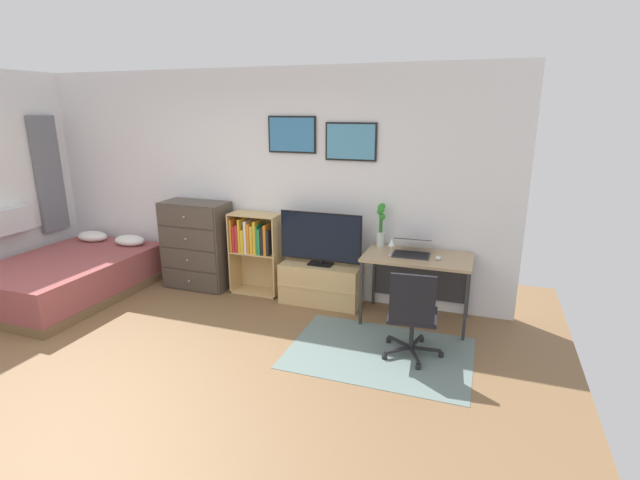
{
  "coord_description": "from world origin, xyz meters",
  "views": [
    {
      "loc": [
        2.64,
        -2.73,
        2.23
      ],
      "look_at": [
        1.13,
        1.5,
        0.97
      ],
      "focal_mm": 26.34,
      "sensor_mm": 36.0,
      "label": 1
    }
  ],
  "objects_px": {
    "bed": "(69,276)",
    "tv_stand": "(321,284)",
    "wine_glass": "(392,243)",
    "bookshelf": "(255,245)",
    "office_chair": "(412,313)",
    "dresser": "(197,245)",
    "desk": "(418,265)",
    "computer_mouse": "(438,258)",
    "television": "(321,239)",
    "laptop": "(412,248)",
    "bamboo_vase": "(381,223)"
  },
  "relations": [
    {
      "from": "bed",
      "to": "office_chair",
      "type": "distance_m",
      "value": 4.23
    },
    {
      "from": "desk",
      "to": "wine_glass",
      "type": "xyz_separation_m",
      "value": [
        -0.27,
        -0.15,
        0.26
      ]
    },
    {
      "from": "office_chair",
      "to": "bed",
      "type": "bearing_deg",
      "value": 173.23
    },
    {
      "from": "dresser",
      "to": "tv_stand",
      "type": "distance_m",
      "value": 1.71
    },
    {
      "from": "bookshelf",
      "to": "office_chair",
      "type": "bearing_deg",
      "value": -25.33
    },
    {
      "from": "laptop",
      "to": "bookshelf",
      "type": "bearing_deg",
      "value": 175.17
    },
    {
      "from": "desk",
      "to": "laptop",
      "type": "xyz_separation_m",
      "value": [
        -0.07,
        -0.01,
        0.2
      ]
    },
    {
      "from": "dresser",
      "to": "bamboo_vase",
      "type": "bearing_deg",
      "value": 3.08
    },
    {
      "from": "television",
      "to": "laptop",
      "type": "bearing_deg",
      "value": -1.8
    },
    {
      "from": "bamboo_vase",
      "to": "television",
      "type": "bearing_deg",
      "value": -168.68
    },
    {
      "from": "desk",
      "to": "wine_glass",
      "type": "bearing_deg",
      "value": -150.85
    },
    {
      "from": "bookshelf",
      "to": "bamboo_vase",
      "type": "bearing_deg",
      "value": 2.62
    },
    {
      "from": "bed",
      "to": "wine_glass",
      "type": "height_order",
      "value": "wine_glass"
    },
    {
      "from": "bed",
      "to": "computer_mouse",
      "type": "distance_m",
      "value": 4.42
    },
    {
      "from": "tv_stand",
      "to": "desk",
      "type": "bearing_deg",
      "value": -2.2
    },
    {
      "from": "wine_glass",
      "to": "office_chair",
      "type": "bearing_deg",
      "value": -64.78
    },
    {
      "from": "tv_stand",
      "to": "office_chair",
      "type": "xyz_separation_m",
      "value": [
        1.21,
        -0.95,
        0.22
      ]
    },
    {
      "from": "dresser",
      "to": "desk",
      "type": "xyz_separation_m",
      "value": [
        2.8,
        -0.03,
        0.05
      ]
    },
    {
      "from": "dresser",
      "to": "wine_glass",
      "type": "height_order",
      "value": "dresser"
    },
    {
      "from": "dresser",
      "to": "television",
      "type": "height_order",
      "value": "dresser"
    },
    {
      "from": "wine_glass",
      "to": "bookshelf",
      "type": "bearing_deg",
      "value": 172.34
    },
    {
      "from": "office_chair",
      "to": "computer_mouse",
      "type": "xyz_separation_m",
      "value": [
        0.13,
        0.78,
        0.3
      ]
    },
    {
      "from": "bed",
      "to": "television",
      "type": "xyz_separation_m",
      "value": [
        3.01,
        0.79,
        0.55
      ]
    },
    {
      "from": "bookshelf",
      "to": "desk",
      "type": "height_order",
      "value": "bookshelf"
    },
    {
      "from": "television",
      "to": "dresser",
      "type": "bearing_deg",
      "value": 179.75
    },
    {
      "from": "dresser",
      "to": "bookshelf",
      "type": "bearing_deg",
      "value": 3.98
    },
    {
      "from": "bookshelf",
      "to": "tv_stand",
      "type": "xyz_separation_m",
      "value": [
        0.88,
        -0.04,
        -0.38
      ]
    },
    {
      "from": "dresser",
      "to": "television",
      "type": "xyz_separation_m",
      "value": [
        1.68,
        -0.01,
        0.24
      ]
    },
    {
      "from": "bookshelf",
      "to": "office_chair",
      "type": "xyz_separation_m",
      "value": [
        2.1,
        -0.99,
        -0.16
      ]
    },
    {
      "from": "tv_stand",
      "to": "desk",
      "type": "xyz_separation_m",
      "value": [
        1.12,
        -0.04,
        0.37
      ]
    },
    {
      "from": "dresser",
      "to": "computer_mouse",
      "type": "distance_m",
      "value": 3.03
    },
    {
      "from": "bookshelf",
      "to": "tv_stand",
      "type": "relative_size",
      "value": 1.07
    },
    {
      "from": "computer_mouse",
      "to": "wine_glass",
      "type": "bearing_deg",
      "value": -177.19
    },
    {
      "from": "bookshelf",
      "to": "television",
      "type": "xyz_separation_m",
      "value": [
        0.88,
        -0.06,
        0.18
      ]
    },
    {
      "from": "bookshelf",
      "to": "laptop",
      "type": "distance_m",
      "value": 1.95
    },
    {
      "from": "television",
      "to": "wine_glass",
      "type": "relative_size",
      "value": 5.41
    },
    {
      "from": "tv_stand",
      "to": "bookshelf",
      "type": "bearing_deg",
      "value": 177.4
    },
    {
      "from": "bookshelf",
      "to": "television",
      "type": "bearing_deg",
      "value": -4.04
    },
    {
      "from": "bamboo_vase",
      "to": "bookshelf",
      "type": "bearing_deg",
      "value": -177.38
    },
    {
      "from": "bed",
      "to": "tv_stand",
      "type": "xyz_separation_m",
      "value": [
        3.01,
        0.81,
        -0.0
      ]
    },
    {
      "from": "television",
      "to": "laptop",
      "type": "distance_m",
      "value": 1.05
    },
    {
      "from": "office_chair",
      "to": "bookshelf",
      "type": "bearing_deg",
      "value": 149.77
    },
    {
      "from": "office_chair",
      "to": "desk",
      "type": "bearing_deg",
      "value": 90.58
    },
    {
      "from": "dresser",
      "to": "laptop",
      "type": "bearing_deg",
      "value": -0.85
    },
    {
      "from": "bamboo_vase",
      "to": "wine_glass",
      "type": "distance_m",
      "value": 0.38
    },
    {
      "from": "tv_stand",
      "to": "television",
      "type": "distance_m",
      "value": 0.56
    },
    {
      "from": "bookshelf",
      "to": "laptop",
      "type": "height_order",
      "value": "bookshelf"
    },
    {
      "from": "tv_stand",
      "to": "dresser",
      "type": "bearing_deg",
      "value": -179.48
    },
    {
      "from": "bookshelf",
      "to": "computer_mouse",
      "type": "bearing_deg",
      "value": -5.4
    },
    {
      "from": "bed",
      "to": "bookshelf",
      "type": "bearing_deg",
      "value": 21.56
    }
  ]
}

